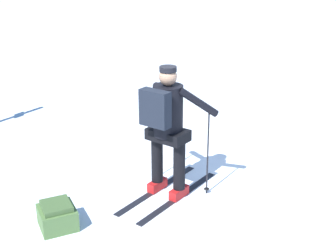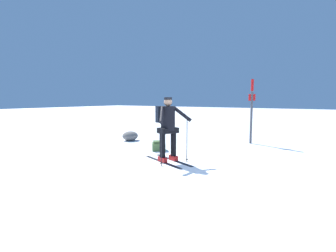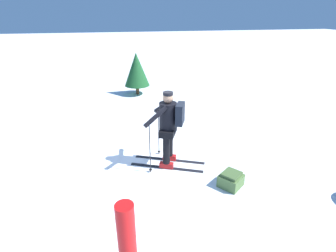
# 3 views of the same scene
# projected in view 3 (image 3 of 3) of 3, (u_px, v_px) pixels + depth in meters

# --- Properties ---
(ground_plane) EXTENTS (80.00, 80.00, 0.00)m
(ground_plane) POSITION_uv_depth(u_px,v_px,m) (135.00, 156.00, 6.20)
(ground_plane) COLOR white
(skier) EXTENTS (1.13, 1.65, 1.68)m
(skier) POSITION_uv_depth(u_px,v_px,m) (169.00, 124.00, 5.51)
(skier) COLOR black
(skier) RESTS_ON ground_plane
(dropped_backpack) EXTENTS (0.56, 0.56, 0.30)m
(dropped_backpack) POSITION_uv_depth(u_px,v_px,m) (231.00, 180.00, 5.10)
(dropped_backpack) COLOR #4C6B38
(dropped_backpack) RESTS_ON ground_plane
(pine_tree) EXTENTS (1.01, 1.01, 1.68)m
(pine_tree) POSITION_uv_depth(u_px,v_px,m) (137.00, 69.00, 10.43)
(pine_tree) COLOR #4C331E
(pine_tree) RESTS_ON ground_plane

